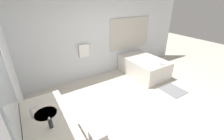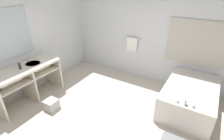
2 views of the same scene
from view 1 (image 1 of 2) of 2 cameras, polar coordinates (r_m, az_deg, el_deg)
The scene contains 9 objects.
ground_plane at distance 3.76m, azimuth 8.60°, elevation -15.57°, with size 16.00×16.00×0.00m, color beige.
wall_back_with_blinds at distance 4.86m, azimuth -7.34°, elevation 12.37°, with size 7.40×0.13×2.70m.
wall_left_with_mirror at distance 2.36m, azimuth -34.98°, elevation -7.87°, with size 0.08×7.40×2.70m.
vanity_counter at distance 2.60m, azimuth -21.91°, elevation -21.68°, with size 0.66×1.58×0.87m.
sink_faucet at distance 2.55m, azimuth -28.36°, elevation -14.34°, with size 0.09×0.04×0.18m.
bathtub at distance 5.32m, azimuth 11.83°, elevation 1.62°, with size 1.05×1.64×0.71m.
soap_dispenser at distance 2.30m, azimuth -22.40°, elevation -18.18°, with size 0.06×0.06×0.17m.
waste_bin at distance 3.08m, azimuth -5.34°, elevation -24.19°, with size 0.27×0.27×0.24m.
bath_mat at distance 4.80m, azimuth 22.26°, elevation -7.17°, with size 0.56×0.63×0.02m.
Camera 1 is at (-1.94, -2.05, 2.49)m, focal length 24.00 mm.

